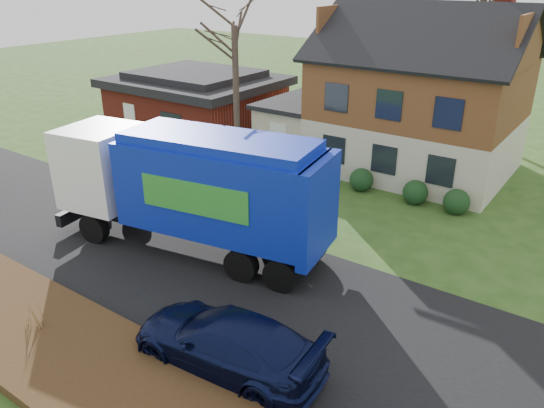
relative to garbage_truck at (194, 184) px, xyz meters
The scene contains 10 objects.
ground 2.97m from the garbage_truck, 44.50° to the right, with size 120.00×120.00×0.00m, color #264517.
road 2.96m from the garbage_truck, 44.50° to the right, with size 80.00×7.00×0.02m, color black.
mulch_verge 6.89m from the garbage_truck, 80.34° to the right, with size 80.00×3.50×0.30m, color #301E10.
main_house 13.18m from the garbage_truck, 78.68° to the left, with size 12.95×8.95×9.26m.
ranch_house 16.19m from the garbage_truck, 132.45° to the left, with size 9.80×8.20×3.70m.
garbage_truck is the anchor object (origin of this frame).
silver_sedan 4.25m from the garbage_truck, 120.51° to the left, with size 1.40×4.01×1.32m, color #A2A4A9.
navy_wagon 6.69m from the garbage_truck, 40.58° to the right, with size 2.12×5.22×1.52m, color black.
tree_front_west 9.55m from the garbage_truck, 117.49° to the left, with size 3.34×3.34×9.92m.
grass_clump_mid 6.57m from the garbage_truck, 92.26° to the right, with size 0.35×0.29×0.99m.
Camera 1 is at (11.01, -11.31, 9.36)m, focal length 35.00 mm.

